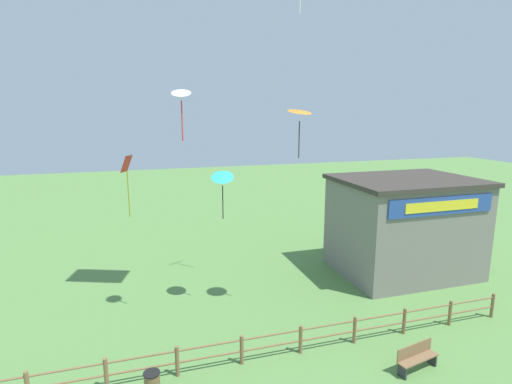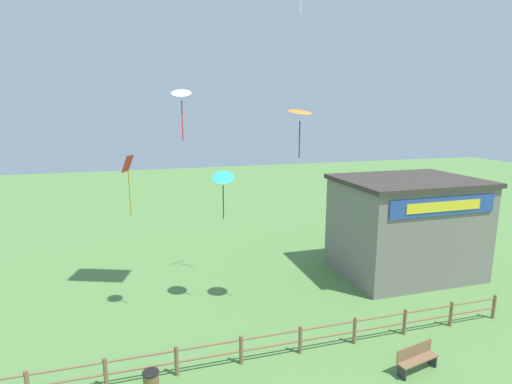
% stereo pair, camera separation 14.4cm
% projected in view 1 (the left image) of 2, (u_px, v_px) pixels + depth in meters
% --- Properties ---
extents(wooden_fence, '(20.78, 0.14, 1.11)m').
position_uv_depth(wooden_fence, '(272.00, 343.00, 14.64)').
color(wooden_fence, brown).
rests_on(wooden_fence, ground_plane).
extents(seaside_building, '(7.42, 5.67, 5.39)m').
position_uv_depth(seaside_building, '(404.00, 225.00, 22.34)').
color(seaside_building, slate).
rests_on(seaside_building, ground_plane).
extents(park_bench_by_building, '(1.73, 0.73, 0.95)m').
position_uv_depth(park_bench_by_building, '(417.00, 357.00, 14.01)').
color(park_bench_by_building, brown).
rests_on(park_bench_by_building, ground_plane).
extents(kite_orange_delta, '(1.24, 1.23, 2.06)m').
position_uv_depth(kite_orange_delta, '(300.00, 112.00, 16.27)').
color(kite_orange_delta, orange).
extents(kite_cyan_delta, '(1.22, 1.18, 2.19)m').
position_uv_depth(kite_cyan_delta, '(222.00, 178.00, 17.62)').
color(kite_cyan_delta, '#2DB2C6').
extents(kite_red_diamond, '(0.63, 0.73, 3.07)m').
position_uv_depth(kite_red_diamond, '(127.00, 174.00, 19.42)').
color(kite_red_diamond, red).
extents(kite_white_delta, '(0.88, 0.85, 2.02)m').
position_uv_depth(kite_white_delta, '(181.00, 95.00, 15.16)').
color(kite_white_delta, white).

